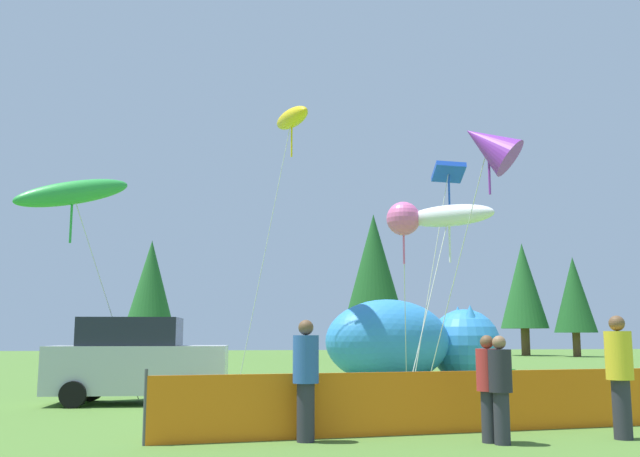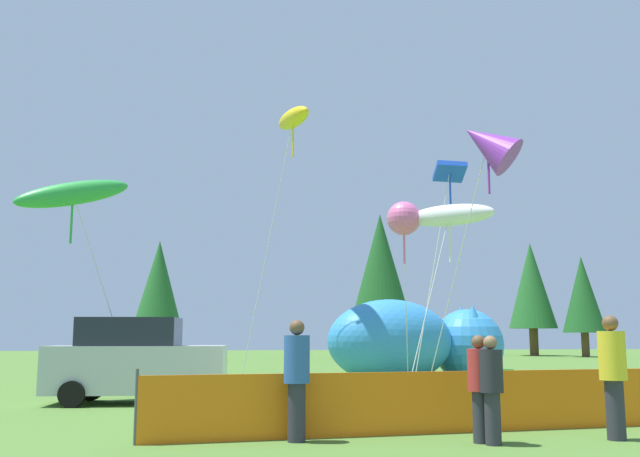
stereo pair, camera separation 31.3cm
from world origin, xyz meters
TOP-DOWN VIEW (x-y plane):
  - ground_plane at (0.00, 0.00)m, footprint 120.00×120.00m
  - parked_car at (-3.76, 2.05)m, footprint 4.18×2.15m
  - folding_chair at (4.21, -0.41)m, footprint 0.70×0.70m
  - inflatable_cat at (4.59, 8.11)m, footprint 6.67×3.96m
  - safety_fence at (1.66, -3.87)m, footprint 9.36×1.22m
  - spectator_in_white_shirt at (-0.63, -4.45)m, footprint 0.40×0.40m
  - spectator_in_blue_shirt at (2.08, -4.94)m, footprint 0.35×0.35m
  - spectator_in_yellow_shirt at (4.23, -4.93)m, footprint 0.41×0.41m
  - spectator_in_grey_shirt at (2.18, -5.15)m, footprint 0.34×0.34m
  - kite_green_fish at (-5.66, 3.36)m, footprint 3.37×1.93m
  - kite_yellow_hero at (0.40, 7.06)m, footprint 2.19×2.95m
  - kite_purple_delta at (4.81, 1.39)m, footprint 2.05×3.53m
  - kite_blue_box at (4.94, 4.90)m, footprint 1.99×1.23m
  - kite_white_ghost at (4.39, 3.33)m, footprint 2.81×2.42m
  - kite_pink_octopus at (3.31, 4.13)m, footprint 1.18×2.93m
  - horizon_tree_east at (-6.59, 39.32)m, footprint 3.63×3.63m
  - horizon_tree_west at (24.51, 34.05)m, footprint 3.08×3.08m
  - horizon_tree_mid at (22.08, 37.41)m, footprint 3.67×3.67m
  - horizon_tree_northeast at (8.33, 29.67)m, footprint 3.95×3.95m

SIDE VIEW (x-z plane):
  - ground_plane at x=0.00m, z-range 0.00..0.00m
  - folding_chair at x=4.21m, z-range 0.07..0.92m
  - safety_fence at x=1.66m, z-range -0.05..1.05m
  - spectator_in_grey_shirt at x=2.18m, z-range 0.07..1.65m
  - spectator_in_blue_shirt at x=2.08m, z-range 0.07..1.66m
  - parked_car at x=-3.76m, z-range -0.02..1.97m
  - spectator_in_white_shirt at x=-0.63m, z-range 0.08..1.90m
  - spectator_in_yellow_shirt at x=4.23m, z-range 0.09..1.98m
  - inflatable_cat at x=4.59m, z-range -0.11..2.65m
  - horizon_tree_west at x=24.51m, z-range 0.84..8.19m
  - kite_white_ghost at x=4.39m, z-range 2.25..7.44m
  - kite_pink_octopus at x=3.31m, z-range 2.18..7.55m
  - kite_green_fish at x=-5.66m, z-range 2.23..8.15m
  - horizon_tree_east at x=-6.59m, z-range 0.99..9.65m
  - horizon_tree_mid at x=22.08m, z-range 1.00..9.74m
  - horizon_tree_northeast at x=8.33m, z-range 1.07..10.50m
  - kite_blue_box at x=4.94m, z-range 2.99..9.74m
  - kite_purple_delta at x=4.81m, z-range 2.76..10.00m
  - kite_yellow_hero at x=0.40m, z-range 4.04..13.15m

